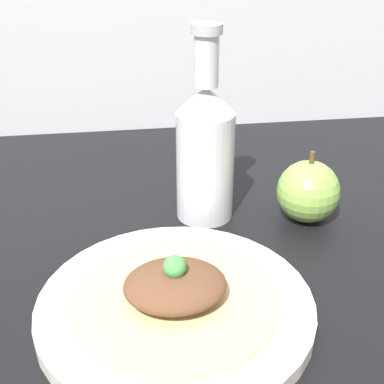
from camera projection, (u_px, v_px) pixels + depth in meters
The scene contains 5 objects.
ground_plane at pixel (206, 312), 60.41cm from camera, with size 180.00×110.00×4.00cm, color black.
plate at pixel (175, 305), 56.57cm from camera, with size 29.39×29.39×2.17cm.
plated_food at pixel (175, 290), 55.59cm from camera, with size 22.00×22.00×5.59cm.
cider_bottle at pixel (205, 148), 70.74cm from camera, with size 7.78×7.78×26.22cm.
apple at pixel (308, 191), 72.51cm from camera, with size 8.54×8.54×10.18cm.
Camera 1 is at (-8.08, -46.14, 38.50)cm, focal length 50.00 mm.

